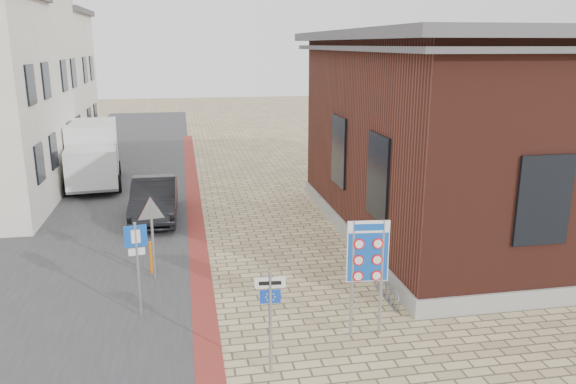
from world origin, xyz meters
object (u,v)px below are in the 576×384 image
object	(u,v)px
parking_sign	(137,254)
bollard	(151,258)
essen_sign	(270,308)
box_truck	(93,154)
sedan	(154,199)
border_sign	(368,254)

from	to	relation	value
parking_sign	bollard	size ratio (longest dim) A/B	2.49
essen_sign	parking_sign	size ratio (longest dim) A/B	0.93
essen_sign	box_truck	bearing A→B (deg)	113.43
bollard	parking_sign	bearing A→B (deg)	-92.81
box_truck	sedan	bearing A→B (deg)	-69.11
sedan	bollard	distance (m)	5.37
box_truck	essen_sign	world-z (taller)	box_truck
box_truck	parking_sign	xyz separation A→B (m)	(2.95, -13.89, 0.14)
parking_sign	bollard	distance (m)	2.88
sedan	box_truck	xyz separation A→B (m)	(-2.97, 5.89, 0.71)
border_sign	parking_sign	distance (m)	5.37
border_sign	bollard	bearing A→B (deg)	143.26
box_truck	border_sign	distance (m)	17.66
sedan	bollard	bearing A→B (deg)	-88.18
essen_sign	parking_sign	distance (m)	4.04
box_truck	essen_sign	bearing A→B (deg)	-77.42
box_truck	parking_sign	distance (m)	14.20
box_truck	bollard	size ratio (longest dim) A/B	5.90
parking_sign	box_truck	bearing A→B (deg)	92.69
box_truck	parking_sign	world-z (taller)	box_truck
border_sign	sedan	bearing A→B (deg)	122.72
box_truck	essen_sign	size ratio (longest dim) A/B	2.56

